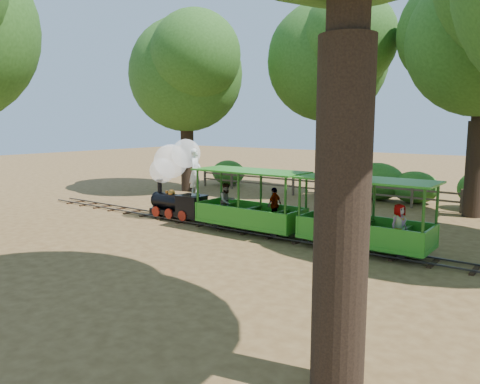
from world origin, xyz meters
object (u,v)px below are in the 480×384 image
Objects in this scene: carriage_front at (249,208)px; carriage_rear at (364,224)px; fence at (348,189)px; locomotive at (175,173)px.

carriage_front and carriage_rear have the same top height.
fence is (0.06, 7.99, -0.25)m from carriage_front.
carriage_front reaches higher than fence.
locomotive is at bearing 178.99° from carriage_front.
carriage_front is (3.51, -0.06, -0.96)m from locomotive.
fence is at bearing 89.57° from carriage_front.
carriage_front is 1.00× the size of carriage_rear.
fence is at bearing 65.73° from locomotive.
locomotive is at bearing -114.27° from fence.
fence is at bearing 116.79° from carriage_rear.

